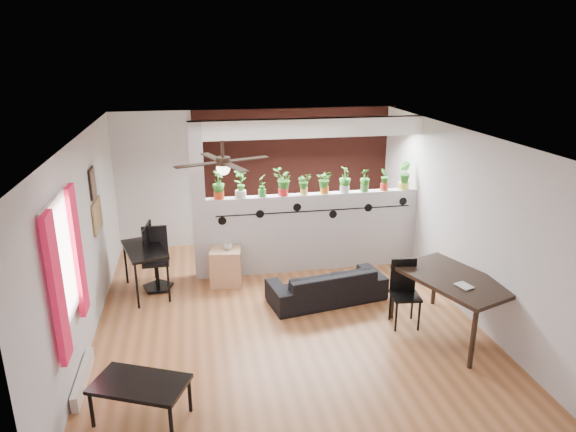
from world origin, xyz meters
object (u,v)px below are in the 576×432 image
Objects in this scene: potted_plant_2 at (262,185)px; cube_shelf at (226,267)px; potted_plant_8 at (385,179)px; folding_chair at (404,286)px; potted_plant_7 at (365,179)px; potted_plant_5 at (325,181)px; office_chair at (156,263)px; potted_plant_1 at (240,182)px; potted_plant_6 at (345,179)px; potted_plant_3 at (283,182)px; potted_plant_4 at (304,183)px; ceiling_fan at (223,164)px; potted_plant_9 at (404,175)px; coffee_table at (140,386)px; dining_table at (454,283)px; potted_plant_0 at (218,184)px; sofa at (327,285)px; cup at (228,247)px; computer_desk at (144,252)px.

potted_plant_2 is 1.45m from cube_shelf.
folding_chair is (-0.43, -2.03, -1.01)m from potted_plant_8.
potted_plant_5 is at bearing 180.00° from potted_plant_7.
office_chair is (-2.80, -0.28, -1.13)m from potted_plant_5.
potted_plant_1 reaches higher than potted_plant_6.
potted_plant_7 is 2.75m from cube_shelf.
potted_plant_3 is 1.24× the size of potted_plant_4.
potted_plant_9 is (3.18, 1.80, -0.71)m from ceiling_fan.
potted_plant_2 is 0.34× the size of coffee_table.
potted_plant_7 is at bearing 36.00° from ceiling_fan.
dining_table reaches higher than cube_shelf.
potted_plant_1 is 1.25× the size of potted_plant_7.
potted_plant_6 is at bearing 17.75° from cube_shelf.
potted_plant_3 is 1.67m from cube_shelf.
cube_shelf is (-2.77, -0.34, -1.26)m from potted_plant_8.
potted_plant_5 reaches higher than office_chair.
potted_plant_0 is 1.59m from office_chair.
potted_plant_3 is 2.41m from office_chair.
ceiling_fan is 1.94m from potted_plant_0.
folding_chair is at bearing -111.01° from potted_plant_9.
potted_plant_5 is at bearing 0.00° from potted_plant_1.
potted_plant_2 is at bearing 0.00° from potted_plant_1.
potted_plant_0 is at bearing 140.28° from dining_table.
potted_plant_2 is 4.00m from coffee_table.
folding_chair reaches higher than cube_shelf.
cube_shelf reaches higher than sofa.
cup is 0.11× the size of computer_desk.
potted_plant_9 reaches higher than cup.
potted_plant_8 is (1.05, -0.00, -0.01)m from potted_plant_5.
cube_shelf is at bearing -152.74° from potted_plant_2.
ceiling_fan reaches higher than dining_table.
potted_plant_3 is (0.70, 0.00, -0.02)m from potted_plant_1.
potted_plant_3 reaches higher than office_chair.
potted_plant_5 is (0.70, 0.00, -0.03)m from potted_plant_3.
potted_plant_0 is 0.47× the size of office_chair.
potted_plant_6 is at bearing 40.24° from ceiling_fan.
potted_plant_1 is 1.39m from cube_shelf.
potted_plant_7 reaches higher than computer_desk.
potted_plant_7 is (1.76, -0.00, 0.01)m from potted_plant_2.
potted_plant_6 is at bearing 9.58° from cup.
potted_plant_6 is 2.30m from folding_chair.
potted_plant_3 reaches higher than potted_plant_5.
folding_chair is 0.86× the size of coffee_table.
cup is at bearing 69.61° from coffee_table.
potted_plant_9 is at bearing -153.57° from sofa.
folding_chair is (2.40, -0.23, -1.77)m from ceiling_fan.
office_chair reaches higher than cup.
computer_desk is 0.32m from office_chair.
potted_plant_5 is 3.03m from office_chair.
potted_plant_6 is at bearing 7.23° from computer_desk.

